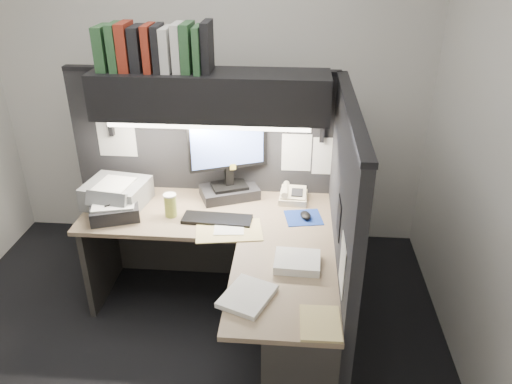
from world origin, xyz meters
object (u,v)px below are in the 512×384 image
telephone (293,196)px  coffee_cup (170,206)px  notebook_stack (115,210)px  printer (117,193)px  monitor (229,167)px  keyboard (217,219)px  desk (246,300)px  overhead_shelf (210,95)px

telephone → coffee_cup: bearing=-158.2°
notebook_stack → printer: bearing=102.7°
monitor → keyboard: bearing=-118.7°
keyboard → telephone: (0.50, 0.32, 0.03)m
keyboard → notebook_stack: bearing=-176.8°
keyboard → telephone: bearing=35.9°
notebook_stack → desk: bearing=-25.6°
coffee_cup → monitor: bearing=40.2°
keyboard → coffee_cup: coffee_cup is taller
overhead_shelf → notebook_stack: (-0.63, -0.30, -0.72)m
desk → monitor: 0.97m
telephone → notebook_stack: size_ratio=0.64×
keyboard → monitor: bearing=86.8°
keyboard → coffee_cup: (-0.32, 0.04, 0.06)m
monitor → coffee_cup: bearing=-162.2°
overhead_shelf → notebook_stack: size_ratio=4.90×
desk → telephone: size_ratio=8.38×
desk → telephone: telephone is taller
overhead_shelf → telephone: 0.92m
monitor → coffee_cup: 0.50m
overhead_shelf → keyboard: size_ratio=3.35×
desk → coffee_cup: bearing=138.8°
overhead_shelf → keyboard: 0.82m
coffee_cup → printer: bearing=161.1°
overhead_shelf → keyboard: bearing=-78.2°
overhead_shelf → keyboard: overhead_shelf is taller
desk → overhead_shelf: size_ratio=1.10×
overhead_shelf → notebook_stack: overhead_shelf is taller
desk → keyboard: keyboard is taller
overhead_shelf → desk: bearing=-68.2°
desk → telephone: (0.26, 0.77, 0.33)m
coffee_cup → printer: (-0.42, 0.14, 0.01)m
telephone → coffee_cup: coffee_cup is taller
telephone → coffee_cup: 0.87m
overhead_shelf → printer: bearing=-169.9°
keyboard → coffee_cup: bearing=176.0°
telephone → printer: 1.25m
overhead_shelf → coffee_cup: 0.79m
overhead_shelf → telephone: overhead_shelf is taller
keyboard → coffee_cup: size_ratio=3.04×
desk → overhead_shelf: (-0.30, 0.75, 1.06)m
monitor → desk: bearing=-98.3°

